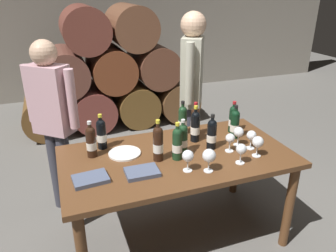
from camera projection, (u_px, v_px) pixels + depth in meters
name	position (u px, v px, depth m)	size (l,w,h in m)	color
ground_plane	(176.00, 235.00, 2.71)	(14.00, 14.00, 0.00)	#66635E
cellar_back_wall	(91.00, 17.00, 5.77)	(10.00, 0.24, 2.80)	gray
barrel_stack	(111.00, 76.00, 4.66)	(2.49, 0.90, 1.69)	brown
dining_table	(177.00, 165.00, 2.44)	(1.70, 0.90, 0.76)	brown
wine_bottle_0	(195.00, 126.00, 2.57)	(0.07, 0.07, 0.30)	black
wine_bottle_1	(212.00, 134.00, 2.45)	(0.07, 0.07, 0.28)	black
wine_bottle_2	(233.00, 119.00, 2.74)	(0.07, 0.07, 0.27)	black
wine_bottle_3	(101.00, 134.00, 2.46)	(0.07, 0.07, 0.28)	black
wine_bottle_4	(235.00, 124.00, 2.63)	(0.07, 0.07, 0.28)	black
wine_bottle_5	(183.00, 120.00, 2.70)	(0.07, 0.07, 0.29)	#19381E
wine_bottle_6	(195.00, 121.00, 2.67)	(0.07, 0.07, 0.29)	black
wine_bottle_7	(177.00, 143.00, 2.30)	(0.07, 0.07, 0.28)	#19381E
wine_bottle_8	(91.00, 141.00, 2.33)	(0.07, 0.07, 0.28)	black
wine_bottle_9	(183.00, 139.00, 2.38)	(0.07, 0.07, 0.27)	#19381E
wine_bottle_10	(158.00, 143.00, 2.28)	(0.07, 0.07, 0.31)	black
wine_glass_0	(188.00, 157.00, 2.15)	(0.08, 0.08, 0.15)	white
wine_glass_1	(241.00, 150.00, 2.25)	(0.08, 0.08, 0.15)	white
wine_glass_2	(251.00, 136.00, 2.46)	(0.07, 0.07, 0.15)	white
wine_glass_3	(258.00, 142.00, 2.34)	(0.08, 0.08, 0.16)	white
wine_glass_4	(239.00, 133.00, 2.50)	(0.08, 0.08, 0.15)	white
wine_glass_5	(209.00, 156.00, 2.14)	(0.09, 0.09, 0.16)	white
wine_glass_6	(230.00, 139.00, 2.41)	(0.07, 0.07, 0.14)	white
tasting_notebook	(142.00, 172.00, 2.15)	(0.22, 0.16, 0.03)	#4C5670
leather_ledger	(91.00, 179.00, 2.08)	(0.22, 0.16, 0.03)	#4C5670
serving_plate	(125.00, 153.00, 2.41)	(0.24, 0.24, 0.01)	white
sommelier_presenting	(192.00, 85.00, 3.08)	(0.32, 0.44, 1.72)	#383842
taster_seated_left	(53.00, 115.00, 2.70)	(0.39, 0.35, 1.54)	#383842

